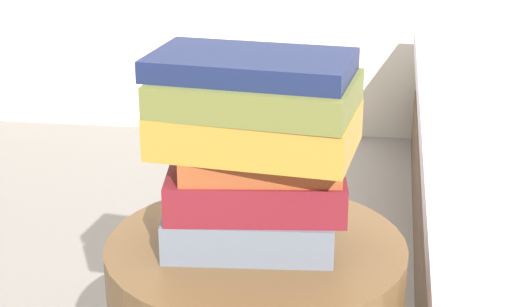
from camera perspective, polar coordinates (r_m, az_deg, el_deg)
The scene contains 6 objects.
book_slate at distance 1.30m, azimuth -0.42°, elevation -4.91°, with size 0.26×0.17×0.06m, color slate.
book_maroon at distance 1.28m, azimuth 0.23°, elevation -2.41°, with size 0.27×0.16×0.06m, color maroon.
book_rust at distance 1.26m, azimuth 0.33°, elevation -0.36°, with size 0.24×0.16×0.03m, color #994723.
book_ochre at distance 1.24m, azimuth -0.15°, elevation 1.73°, with size 0.29×0.19×0.06m, color #B7842D.
book_olive at distance 1.23m, azimuth -0.22°, elevation 4.14°, with size 0.29×0.19×0.05m, color olive.
book_navy at distance 1.22m, azimuth -0.33°, elevation 6.07°, with size 0.29×0.17×0.03m, color #19234C.
Camera 1 is at (0.16, -1.17, 1.08)m, focal length 58.39 mm.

